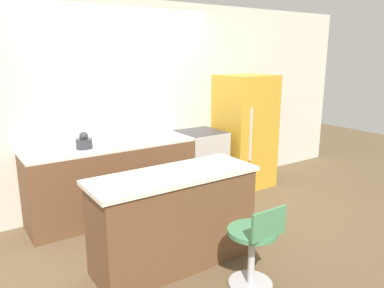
# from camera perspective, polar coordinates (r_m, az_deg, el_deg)

# --- Properties ---
(ground_plane) EXTENTS (14.00, 14.00, 0.00)m
(ground_plane) POSITION_cam_1_polar(r_m,az_deg,el_deg) (4.66, -6.72, -11.12)
(ground_plane) COLOR brown
(wall_back) EXTENTS (8.00, 0.06, 2.60)m
(wall_back) POSITION_cam_1_polar(r_m,az_deg,el_deg) (4.85, -10.63, 5.78)
(wall_back) COLOR beige
(wall_back) RESTS_ON ground_plane
(back_counter) EXTENTS (2.00, 0.58, 0.91)m
(back_counter) POSITION_cam_1_polar(r_m,az_deg,el_deg) (4.64, -11.97, -5.46)
(back_counter) COLOR brown
(back_counter) RESTS_ON ground_plane
(kitchen_island) EXTENTS (1.57, 0.58, 0.90)m
(kitchen_island) POSITION_cam_1_polar(r_m,az_deg,el_deg) (3.55, -2.76, -11.32)
(kitchen_island) COLOR brown
(kitchen_island) RESTS_ON ground_plane
(oven_range) EXTENTS (0.58, 0.59, 0.91)m
(oven_range) POSITION_cam_1_polar(r_m,az_deg,el_deg) (5.24, 1.33, -2.91)
(oven_range) COLOR #B7B2A8
(oven_range) RESTS_ON ground_plane
(refrigerator) EXTENTS (0.74, 0.70, 1.65)m
(refrigerator) POSITION_cam_1_polar(r_m,az_deg,el_deg) (5.58, 8.01, 1.92)
(refrigerator) COLOR gold
(refrigerator) RESTS_ON ground_plane
(stool_chair) EXTENTS (0.42, 0.42, 0.76)m
(stool_chair) POSITION_cam_1_polar(r_m,az_deg,el_deg) (3.28, 9.43, -15.21)
(stool_chair) COLOR #B7B7BC
(stool_chair) RESTS_ON ground_plane
(kettle) EXTENTS (0.18, 0.18, 0.19)m
(kettle) POSITION_cam_1_polar(r_m,az_deg,el_deg) (4.36, -16.13, 0.30)
(kettle) COLOR #333338
(kettle) RESTS_ON back_counter
(mixing_bowl) EXTENTS (0.21, 0.21, 0.10)m
(mixing_bowl) POSITION_cam_1_polar(r_m,az_deg,el_deg) (4.71, -5.65, 1.50)
(mixing_bowl) COLOR white
(mixing_bowl) RESTS_ON back_counter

